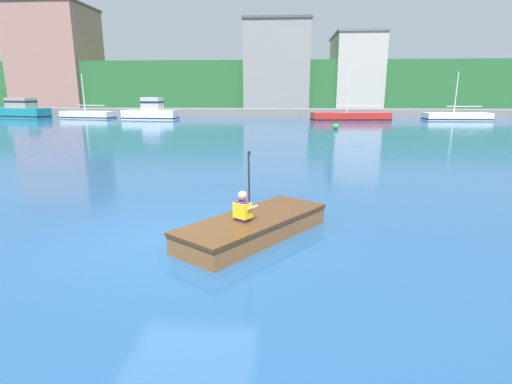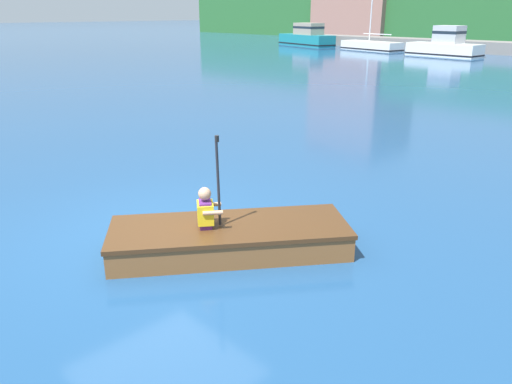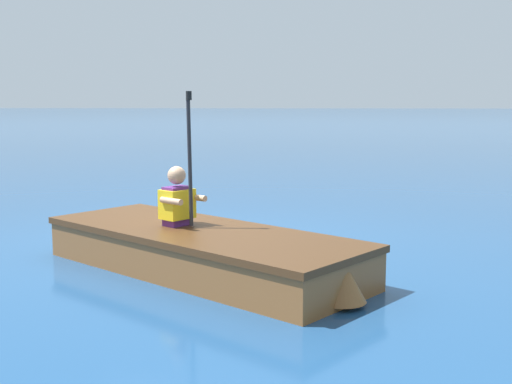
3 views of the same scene
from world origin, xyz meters
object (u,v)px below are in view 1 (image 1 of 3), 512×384
Objects in this scene: moored_boat_dock_west_end at (88,115)px; moored_boat_dock_east_inner at (151,112)px; moored_boat_dock_west_inner at (350,117)px; channel_buoy at (336,126)px; moored_boat_dock_east_end at (20,110)px; person_paddler at (243,207)px; moored_boat_dock_center_near at (457,117)px; rowboat_foreground at (256,225)px.

moored_boat_dock_east_inner is at bearing -9.58° from moored_boat_dock_west_end.
moored_boat_dock_west_inner reaches higher than channel_buoy.
moored_boat_dock_east_end is (-34.26, 2.06, 0.43)m from moored_boat_dock_west_inner.
moored_boat_dock_east_end is 33.86m from channel_buoy.
person_paddler is (-6.89, -32.36, 0.29)m from moored_boat_dock_west_inner.
moored_boat_dock_east_inner is at bearing -177.61° from moored_boat_dock_center_near.
rowboat_foreground is 0.55m from person_paddler.
moored_boat_dock_west_end is 0.77× the size of moored_boat_dock_west_inner.
moored_boat_dock_center_near is 0.89× the size of moored_boat_dock_east_end.
moored_boat_dock_east_inner reaches higher than channel_buoy.
moored_boat_dock_west_inner is 6.09× the size of person_paddler.
person_paddler is at bearing -51.51° from moored_boat_dock_east_end.
moored_boat_dock_center_near is at bearing 7.21° from moored_boat_dock_west_inner.
person_paddler reaches higher than rowboat_foreground.
moored_boat_dock_east_inner is 34.76m from person_paddler.
person_paddler is at bearing -102.03° from moored_boat_dock_west_inner.
channel_buoy is at bearing -20.35° from moored_boat_dock_east_end.
rowboat_foreground is (-6.69, -32.08, -0.13)m from moored_boat_dock_west_inner.
person_paddler is (12.53, -32.42, -0.10)m from moored_boat_dock_east_inner.
moored_boat_dock_east_end reaches higher than rowboat_foreground.
channel_buoy is at bearing -30.05° from moored_boat_dock_east_inner.
rowboat_foreground is (19.80, -33.33, -0.12)m from moored_boat_dock_west_end.
channel_buoy is at bearing -24.60° from moored_boat_dock_west_end.
moored_boat_dock_west_inner is (26.49, -1.26, 0.01)m from moored_boat_dock_west_end.
moored_boat_dock_center_near is at bearing 62.88° from person_paddler.
moored_boat_dock_center_near reaches higher than moored_boat_dock_west_end.
moored_boat_dock_west_inner is 1.25× the size of moored_boat_dock_center_near.
moored_boat_dock_east_inner is 14.97m from moored_boat_dock_east_end.
moored_boat_dock_west_inner reaches higher than person_paddler.
moored_boat_dock_west_inner is 10.04m from channel_buoy.
moored_boat_dock_west_end is 26.36m from channel_buoy.
moored_boat_dock_west_end reaches higher than rowboat_foreground.
moored_boat_dock_east_end is at bearing 159.65° from channel_buoy.
moored_boat_dock_center_near is 37.83m from person_paddler.
moored_boat_dock_west_end is at bearing 120.24° from person_paddler.
moored_boat_dock_east_end is 43.89m from rowboat_foreground.
moored_boat_dock_west_end reaches higher than moored_boat_dock_east_inner.
moored_boat_dock_west_inner is at bearing -3.44° from moored_boat_dock_east_end.
moored_boat_dock_west_end is 7.17m from moored_boat_dock_east_inner.
moored_boat_dock_west_inner is 10.49× the size of channel_buoy.
moored_boat_dock_center_near is (10.35, 1.31, -0.02)m from moored_boat_dock_west_inner.
moored_boat_dock_center_near is at bearing -0.96° from moored_boat_dock_east_end.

